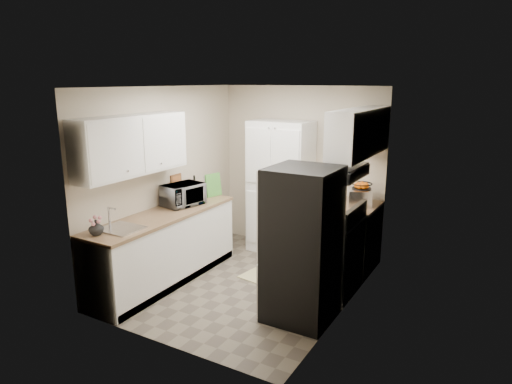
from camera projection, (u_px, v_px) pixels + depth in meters
The scene contains 16 objects.
ground at pixel (247, 284), 5.92m from camera, with size 3.20×3.20×0.00m, color #665B4C.
room_shell at pixel (245, 161), 5.53m from camera, with size 2.64×3.24×2.52m.
pantry_cabinet at pixel (280, 187), 6.88m from camera, with size 0.90×0.55×2.00m, color white.
base_cabinet_left at pixel (165, 249), 5.93m from camera, with size 0.60×2.30×0.88m, color white.
countertop_left at pixel (163, 215), 5.82m from camera, with size 0.63×2.33×0.04m, color #846647.
base_cabinet_right at pixel (352, 238), 6.34m from camera, with size 0.60×0.80×0.88m, color white.
countertop_right at pixel (354, 206), 6.23m from camera, with size 0.63×0.83×0.04m, color #846647.
electric_range at pixel (331, 254), 5.66m from camera, with size 0.71×0.78×1.13m.
refrigerator at pixel (302, 245), 4.92m from camera, with size 0.70×0.72×1.70m, color #B7B7BC.
microwave at pixel (183, 195), 6.17m from camera, with size 0.53×0.36×0.30m, color #B2B2B7.
wine_bottle at pixel (195, 188), 6.51m from camera, with size 0.08×0.08×0.31m, color black.
flower_vase at pixel (96, 227), 5.00m from camera, with size 0.16×0.16×0.17m, color silver.
cutting_board at pixel (213, 185), 6.66m from camera, with size 0.02×0.27×0.33m, color #479535.
toaster_oven at pixel (360, 197), 6.21m from camera, with size 0.30×0.38×0.22m, color #AFAEB3.
fruit_basket at pixel (362, 184), 6.18m from camera, with size 0.28×0.28×0.12m, color orange, non-canonical shape.
kitchen_mat at pixel (270, 272), 6.27m from camera, with size 0.50×0.80×0.01m, color #D0C587.
Camera 1 is at (2.81, -4.68, 2.58)m, focal length 32.00 mm.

